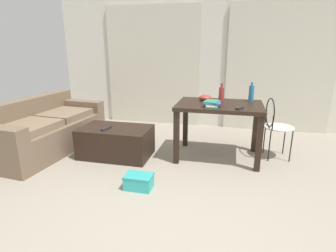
{
  "coord_description": "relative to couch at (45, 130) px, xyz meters",
  "views": [
    {
      "loc": [
        0.39,
        -1.97,
        1.53
      ],
      "look_at": [
        -0.47,
        1.63,
        0.42
      ],
      "focal_mm": 29.03,
      "sensor_mm": 36.0,
      "label": 1
    }
  ],
  "objects": [
    {
      "name": "tv_remote_primary",
      "position": [
        1.06,
        -0.09,
        0.13
      ],
      "size": [
        0.08,
        0.19,
        0.02
      ],
      "primitive_type": "cube",
      "rotation": [
        0.0,
        0.0,
        -0.23
      ],
      "color": "#232326",
      "rests_on": "coffee_table"
    },
    {
      "name": "tv_remote_on_table",
      "position": [
        2.81,
        0.05,
        0.48
      ],
      "size": [
        0.11,
        0.15,
        0.02
      ],
      "primitive_type": "cube",
      "rotation": [
        0.0,
        0.0,
        -0.46
      ],
      "color": "#232326",
      "rests_on": "craft_table"
    },
    {
      "name": "curtains",
      "position": [
        2.32,
        1.84,
        0.82
      ],
      "size": [
        4.16,
        0.03,
        2.25
      ],
      "color": "beige",
      "rests_on": "ground"
    },
    {
      "name": "wire_chair",
      "position": [
        3.3,
        0.48,
        0.22
      ],
      "size": [
        0.4,
        0.42,
        0.85
      ],
      "color": "silver",
      "rests_on": "ground"
    },
    {
      "name": "couch",
      "position": [
        0.0,
        0.0,
        0.0
      ],
      "size": [
        1.02,
        1.93,
        0.76
      ],
      "color": "brown",
      "rests_on": "ground"
    },
    {
      "name": "coffee_table",
      "position": [
        1.15,
        0.01,
        -0.09
      ],
      "size": [
        0.98,
        0.6,
        0.42
      ],
      "color": "black",
      "rests_on": "ground"
    },
    {
      "name": "bottle_near",
      "position": [
        2.56,
        0.5,
        0.57
      ],
      "size": [
        0.07,
        0.07,
        0.25
      ],
      "color": "#99332D",
      "rests_on": "craft_table"
    },
    {
      "name": "book_stack",
      "position": [
        2.46,
        0.12,
        0.5
      ],
      "size": [
        0.22,
        0.28,
        0.07
      ],
      "color": "#2D7F56",
      "rests_on": "craft_table"
    },
    {
      "name": "shoebox",
      "position": [
        1.77,
        -0.79,
        -0.22
      ],
      "size": [
        0.31,
        0.21,
        0.16
      ],
      "color": "#33B2AD",
      "rests_on": "ground"
    },
    {
      "name": "craft_table",
      "position": [
        2.55,
        0.31,
        0.35
      ],
      "size": [
        1.14,
        0.8,
        0.77
      ],
      "color": "black",
      "rests_on": "ground"
    },
    {
      "name": "bottle_far",
      "position": [
        2.97,
        0.57,
        0.58
      ],
      "size": [
        0.07,
        0.07,
        0.27
      ],
      "color": "teal",
      "rests_on": "craft_table"
    },
    {
      "name": "bowl",
      "position": [
        2.34,
        0.49,
        0.51
      ],
      "size": [
        0.18,
        0.18,
        0.08
      ],
      "primitive_type": "ellipsoid",
      "color": "#9E3833",
      "rests_on": "craft_table"
    },
    {
      "name": "ground_plane",
      "position": [
        2.32,
        -0.13,
        -0.3
      ],
      "size": [
        7.93,
        7.93,
        0.0
      ],
      "primitive_type": "plane",
      "color": "gray"
    },
    {
      "name": "wall_back",
      "position": [
        2.32,
        1.93,
        1.02
      ],
      "size": [
        6.08,
        0.1,
        2.65
      ],
      "primitive_type": "cube",
      "color": "silver",
      "rests_on": "ground"
    }
  ]
}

